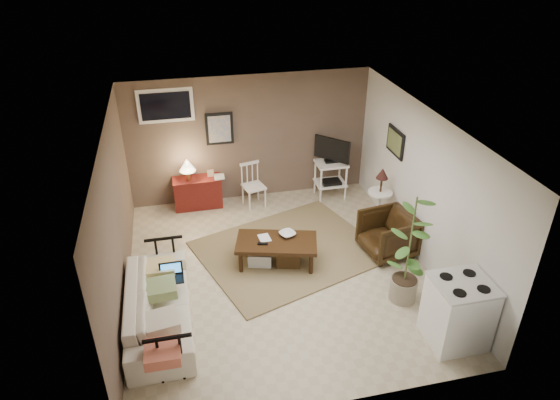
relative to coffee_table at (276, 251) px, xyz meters
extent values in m
plane|color=#C1B293|center=(0.01, -0.18, -0.26)|extent=(5.00, 5.00, 0.00)
cube|color=black|center=(-0.54, 2.29, 1.19)|extent=(0.50, 0.03, 0.60)
cube|color=black|center=(2.23, 0.87, 1.26)|extent=(0.03, 0.60, 0.45)
cube|color=white|center=(-1.44, 2.29, 1.69)|extent=(0.96, 0.03, 0.60)
cube|color=olive|center=(0.28, 0.30, -0.25)|extent=(3.28, 2.94, 0.03)
cube|color=#33210E|center=(0.01, 0.00, 0.15)|extent=(1.36, 0.94, 0.06)
cylinder|color=#33210E|center=(-0.57, -0.09, -0.07)|extent=(0.07, 0.07, 0.39)
cylinder|color=#33210E|center=(0.46, -0.37, -0.07)|extent=(0.07, 0.07, 0.39)
cylinder|color=#33210E|center=(-0.45, 0.37, -0.07)|extent=(0.07, 0.07, 0.39)
cylinder|color=#33210E|center=(0.59, 0.09, -0.07)|extent=(0.07, 0.07, 0.39)
cube|color=black|center=(-0.22, -0.05, 0.20)|extent=(0.16, 0.09, 0.02)
cube|color=#4E351B|center=(0.19, -0.05, -0.12)|extent=(0.43, 0.39, 0.27)
cube|color=silver|center=(-0.24, 0.07, -0.14)|extent=(0.43, 0.39, 0.23)
imported|color=white|center=(-1.79, -0.94, 0.15)|extent=(0.61, 2.08, 0.81)
cube|color=black|center=(-1.59, -0.64, 0.21)|extent=(0.32, 0.22, 0.02)
cube|color=black|center=(-1.59, -0.53, 0.32)|extent=(0.32, 0.02, 0.20)
cube|color=#2F80D5|center=(-1.59, -0.54, 0.32)|extent=(0.27, 0.00, 0.16)
cube|color=maroon|center=(-1.04, 2.11, 0.03)|extent=(0.88, 0.39, 0.58)
cylinder|color=#B17744|center=(-1.18, 2.08, 0.42)|extent=(0.10, 0.10, 0.19)
cone|color=#FFDBB7|center=(-1.18, 2.08, 0.63)|extent=(0.29, 0.29, 0.23)
cube|color=tan|center=(-0.77, 2.13, 0.39)|extent=(0.12, 0.02, 0.15)
cube|color=white|center=(-0.01, 1.92, 0.13)|extent=(0.46, 0.46, 0.04)
cylinder|color=white|center=(-0.12, 1.73, -0.07)|extent=(0.03, 0.03, 0.38)
cylinder|color=white|center=(0.19, 1.80, -0.07)|extent=(0.03, 0.03, 0.38)
cylinder|color=white|center=(-0.20, 2.04, -0.07)|extent=(0.03, 0.03, 0.38)
cylinder|color=white|center=(0.11, 2.12, -0.07)|extent=(0.03, 0.03, 0.38)
cube|color=white|center=(-0.05, 2.09, 0.54)|extent=(0.37, 0.13, 0.05)
cube|color=white|center=(1.50, 1.94, 0.45)|extent=(0.57, 0.47, 0.04)
cube|color=white|center=(1.50, 1.94, 0.03)|extent=(0.57, 0.47, 0.03)
cylinder|color=white|center=(1.25, 1.75, 0.10)|extent=(0.04, 0.04, 0.73)
cylinder|color=white|center=(1.75, 1.75, 0.10)|extent=(0.04, 0.04, 0.73)
cylinder|color=white|center=(1.25, 2.14, 0.10)|extent=(0.04, 0.04, 0.73)
cylinder|color=white|center=(1.75, 2.14, 0.10)|extent=(0.04, 0.04, 0.73)
cube|color=black|center=(1.50, 1.94, 0.50)|extent=(0.26, 0.15, 0.03)
cube|color=black|center=(1.50, 1.94, 0.74)|extent=(0.54, 0.56, 0.44)
cube|color=#FFC163|center=(1.50, 1.94, 0.74)|extent=(0.43, 0.46, 0.35)
cube|color=black|center=(1.50, 1.89, 0.05)|extent=(0.36, 0.26, 0.10)
cylinder|color=white|center=(2.00, 0.73, -0.25)|extent=(0.29, 0.29, 0.03)
cylinder|color=white|center=(2.00, 0.73, 0.07)|extent=(0.06, 0.06, 0.63)
cylinder|color=white|center=(2.00, 0.73, 0.40)|extent=(0.42, 0.42, 0.03)
cylinder|color=black|center=(2.00, 0.73, 0.56)|extent=(0.04, 0.04, 0.27)
cone|color=#321714|center=(2.00, 0.73, 0.77)|extent=(0.21, 0.21, 0.19)
imported|color=black|center=(1.82, -0.08, 0.13)|extent=(0.82, 0.86, 0.78)
cylinder|color=tan|center=(1.59, -1.19, -0.09)|extent=(0.38, 0.38, 0.34)
cylinder|color=#4C602D|center=(1.59, -1.19, 0.75)|extent=(0.03, 0.03, 1.32)
cube|color=white|center=(1.89, -2.07, 0.18)|extent=(0.69, 0.64, 0.89)
cube|color=silver|center=(1.89, -2.07, 0.64)|extent=(0.71, 0.66, 0.03)
cylinder|color=black|center=(1.73, -2.23, 0.66)|extent=(0.16, 0.16, 0.01)
cylinder|color=black|center=(2.05, -2.23, 0.66)|extent=(0.16, 0.16, 0.01)
cylinder|color=black|center=(1.73, -1.92, 0.66)|extent=(0.16, 0.16, 0.01)
cylinder|color=black|center=(2.05, -1.92, 0.66)|extent=(0.16, 0.16, 0.01)
imported|color=#33210E|center=(0.21, 0.10, 0.30)|extent=(0.25, 0.14, 0.24)
imported|color=#33210E|center=(-0.25, 0.09, 0.30)|extent=(0.17, 0.03, 0.23)
imported|color=#33210E|center=(-0.71, 2.07, 0.45)|extent=(0.19, 0.03, 0.25)
camera|label=1|loc=(-1.34, -6.22, 4.50)|focal=32.00mm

